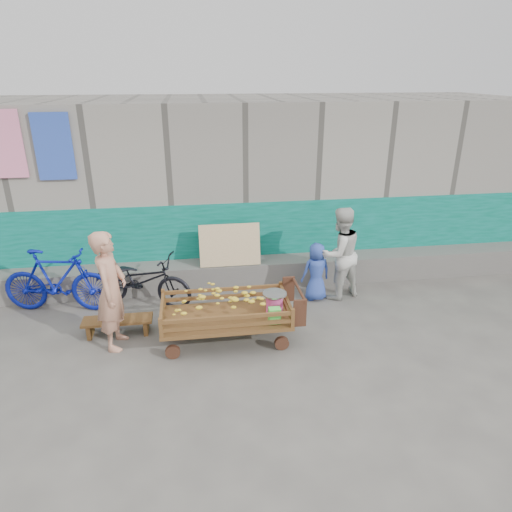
{
  "coord_description": "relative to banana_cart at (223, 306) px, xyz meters",
  "views": [
    {
      "loc": [
        -0.28,
        -4.78,
        3.47
      ],
      "look_at": [
        0.59,
        1.2,
        1.0
      ],
      "focal_mm": 32.0,
      "sensor_mm": 36.0,
      "label": 1
    }
  ],
  "objects": [
    {
      "name": "ground",
      "position": [
        -0.05,
        -0.61,
        -0.54
      ],
      "size": [
        80.0,
        80.0,
        0.0
      ],
      "primitive_type": "plane",
      "color": "#4C4A45",
      "rests_on": "ground"
    },
    {
      "name": "building_wall",
      "position": [
        -0.06,
        3.44,
        0.92
      ],
      "size": [
        12.0,
        3.5,
        3.0
      ],
      "color": "gray",
      "rests_on": "ground"
    },
    {
      "name": "banana_cart",
      "position": [
        0.0,
        0.0,
        0.0
      ],
      "size": [
        1.89,
        0.86,
        0.8
      ],
      "color": "brown",
      "rests_on": "ground"
    },
    {
      "name": "bench",
      "position": [
        -1.46,
        0.4,
        -0.37
      ],
      "size": [
        0.96,
        0.29,
        0.24
      ],
      "color": "brown",
      "rests_on": "ground"
    },
    {
      "name": "vendor_man",
      "position": [
        -1.44,
        0.12,
        0.27
      ],
      "size": [
        0.46,
        0.64,
        1.63
      ],
      "primitive_type": "imported",
      "rotation": [
        0.0,
        0.0,
        1.44
      ],
      "color": "tan",
      "rests_on": "ground"
    },
    {
      "name": "woman",
      "position": [
        1.95,
        1.08,
        0.21
      ],
      "size": [
        0.89,
        0.8,
        1.52
      ],
      "primitive_type": "imported",
      "rotation": [
        0.0,
        0.0,
        3.5
      ],
      "color": "silver",
      "rests_on": "ground"
    },
    {
      "name": "child",
      "position": [
        1.57,
        1.05,
        -0.06
      ],
      "size": [
        0.51,
        0.37,
        0.96
      ],
      "primitive_type": "imported",
      "rotation": [
        0.0,
        0.0,
        3.29
      ],
      "color": "#304BAB",
      "rests_on": "ground"
    },
    {
      "name": "bicycle_dark",
      "position": [
        -1.18,
        1.24,
        -0.11
      ],
      "size": [
        1.74,
        1.13,
        0.86
      ],
      "primitive_type": "imported",
      "rotation": [
        0.0,
        0.0,
        1.2
      ],
      "color": "black",
      "rests_on": "ground"
    },
    {
      "name": "bicycle_blue",
      "position": [
        -2.42,
        1.24,
        -0.04
      ],
      "size": [
        1.74,
        0.75,
        1.01
      ],
      "primitive_type": "imported",
      "rotation": [
        0.0,
        0.0,
        1.4
      ],
      "color": "#0C1A9E",
      "rests_on": "ground"
    }
  ]
}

